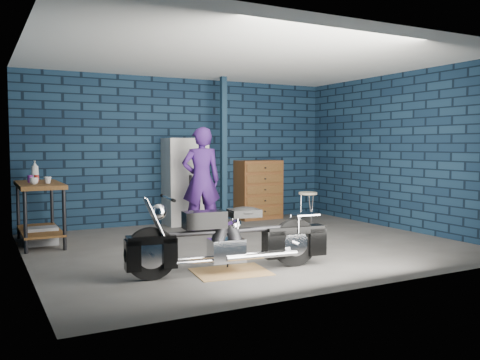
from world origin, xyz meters
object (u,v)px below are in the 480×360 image
object	(u,v)px
tool_chest	(259,190)
shop_stool	(308,209)
workbench	(40,213)
motorcycle	(231,233)
person	(201,180)
locker	(185,181)
storage_bin	(42,236)

from	to	relation	value
tool_chest	shop_stool	bearing A→B (deg)	-72.36
tool_chest	workbench	bearing A→B (deg)	-169.92
motorcycle	person	size ratio (longest dim) A/B	1.17
locker	tool_chest	world-z (taller)	locker
workbench	storage_bin	bearing A→B (deg)	-74.34
motorcycle	person	world-z (taller)	person
person	tool_chest	distance (m)	1.89
locker	storage_bin	bearing A→B (deg)	-162.53
motorcycle	storage_bin	bearing A→B (deg)	128.99
storage_bin	shop_stool	size ratio (longest dim) A/B	0.69
storage_bin	locker	xyz separation A→B (m)	(2.56, 0.81, 0.66)
workbench	locker	distance (m)	2.71
locker	person	bearing A→B (deg)	-94.48
person	storage_bin	size ratio (longest dim) A/B	4.21
person	locker	world-z (taller)	person
shop_stool	locker	bearing A→B (deg)	149.11
motorcycle	storage_bin	distance (m)	3.24
person	tool_chest	size ratio (longest dim) A/B	1.52
workbench	tool_chest	world-z (taller)	tool_chest
tool_chest	motorcycle	bearing A→B (deg)	-124.15
person	storage_bin	distance (m)	2.60
storage_bin	workbench	bearing A→B (deg)	105.66
motorcycle	storage_bin	world-z (taller)	motorcycle
shop_stool	workbench	bearing A→B (deg)	174.75
locker	workbench	bearing A→B (deg)	-164.11
person	shop_stool	world-z (taller)	person
storage_bin	tool_chest	world-z (taller)	tool_chest
storage_bin	shop_stool	bearing A→B (deg)	-4.37
motorcycle	person	xyz separation A→B (m)	(0.76, 2.62, 0.43)
person	locker	bearing A→B (deg)	-81.33
motorcycle	workbench	bearing A→B (deg)	128.62
storage_bin	tool_chest	distance (m)	4.22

